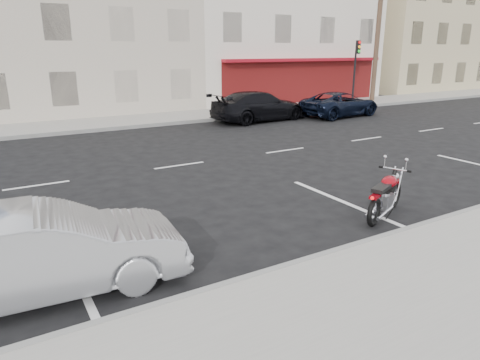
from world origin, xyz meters
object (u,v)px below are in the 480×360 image
at_px(fire_hydrant, 334,98).
at_px(suv_far, 340,104).
at_px(utility_pole, 378,28).
at_px(car_far, 259,106).
at_px(traffic_light, 356,64).
at_px(sedan_silver, 45,252).
at_px(motorcycle, 396,189).

height_order(fire_hydrant, suv_far, suv_far).
height_order(utility_pole, suv_far, utility_pole).
bearing_deg(car_far, traffic_light, -80.23).
height_order(utility_pole, traffic_light, utility_pole).
distance_m(utility_pole, suv_far, 8.20).
relative_size(utility_pole, fire_hydrant, 12.50).
height_order(traffic_light, suv_far, traffic_light).
relative_size(fire_hydrant, suv_far, 0.16).
xyz_separation_m(traffic_light, fire_hydrant, (-1.50, 0.17, -2.03)).
bearing_deg(car_far, fire_hydrant, -76.10).
bearing_deg(sedan_silver, car_far, -38.94).
xyz_separation_m(utility_pole, car_far, (-10.74, -2.62, -4.01)).
distance_m(motorcycle, suv_far, 13.91).
bearing_deg(suv_far, utility_pole, -66.43).
bearing_deg(utility_pole, sedan_silver, -146.86).
bearing_deg(sedan_silver, utility_pole, -52.08).
bearing_deg(car_far, sedan_silver, 130.96).
height_order(traffic_light, fire_hydrant, traffic_light).
bearing_deg(sedan_silver, fire_hydrant, -47.57).
bearing_deg(motorcycle, utility_pole, 21.43).
xyz_separation_m(fire_hydrant, sedan_silver, (-18.41, -14.21, 0.12)).
distance_m(utility_pole, sedan_silver, 26.49).
xyz_separation_m(fire_hydrant, motorcycle, (-11.27, -14.33, -0.09)).
relative_size(traffic_light, sedan_silver, 0.96).
bearing_deg(fire_hydrant, car_far, -160.78).
bearing_deg(utility_pole, suv_far, -150.56).
distance_m(utility_pole, traffic_light, 2.97).
relative_size(motorcycle, sedan_silver, 0.46).
relative_size(traffic_light, fire_hydrant, 5.28).
relative_size(utility_pole, car_far, 1.79).
distance_m(suv_far, car_far, 4.63).
xyz_separation_m(fire_hydrant, suv_far, (-2.69, -3.39, 0.11)).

